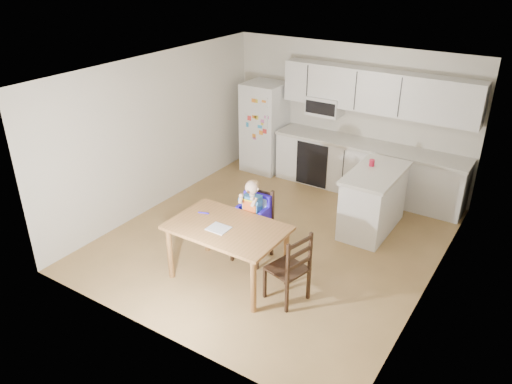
{
  "coord_description": "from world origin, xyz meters",
  "views": [
    {
      "loc": [
        3.24,
        -5.57,
        3.94
      ],
      "look_at": [
        0.03,
        -0.61,
        1.03
      ],
      "focal_mm": 35.0,
      "sensor_mm": 36.0,
      "label": 1
    }
  ],
  "objects_px": {
    "dining_table": "(227,234)",
    "chair_side": "(293,265)",
    "kitchen_island": "(373,200)",
    "chair_booster": "(254,211)",
    "refrigerator": "(265,127)",
    "red_cup": "(372,163)"
  },
  "relations": [
    {
      "from": "refrigerator",
      "to": "kitchen_island",
      "type": "height_order",
      "value": "refrigerator"
    },
    {
      "from": "chair_side",
      "to": "dining_table",
      "type": "bearing_deg",
      "value": -73.68
    },
    {
      "from": "refrigerator",
      "to": "chair_side",
      "type": "xyz_separation_m",
      "value": [
        2.48,
        -3.33,
        -0.31
      ]
    },
    {
      "from": "refrigerator",
      "to": "red_cup",
      "type": "distance_m",
      "value": 2.68
    },
    {
      "from": "dining_table",
      "to": "chair_side",
      "type": "bearing_deg",
      "value": 1.57
    },
    {
      "from": "kitchen_island",
      "to": "red_cup",
      "type": "relative_size",
      "value": 13.06
    },
    {
      "from": "red_cup",
      "to": "refrigerator",
      "type": "bearing_deg",
      "value": 159.17
    },
    {
      "from": "red_cup",
      "to": "chair_booster",
      "type": "relative_size",
      "value": 0.08
    },
    {
      "from": "chair_booster",
      "to": "dining_table",
      "type": "bearing_deg",
      "value": -91.84
    },
    {
      "from": "red_cup",
      "to": "dining_table",
      "type": "bearing_deg",
      "value": -111.7
    },
    {
      "from": "red_cup",
      "to": "kitchen_island",
      "type": "bearing_deg",
      "value": -48.5
    },
    {
      "from": "chair_side",
      "to": "chair_booster",
      "type": "bearing_deg",
      "value": -107.44
    },
    {
      "from": "red_cup",
      "to": "chair_booster",
      "type": "xyz_separation_m",
      "value": [
        -0.96,
        -1.79,
        -0.3
      ]
    },
    {
      "from": "refrigerator",
      "to": "kitchen_island",
      "type": "bearing_deg",
      "value": -22.78
    },
    {
      "from": "red_cup",
      "to": "chair_side",
      "type": "relative_size",
      "value": 0.11
    },
    {
      "from": "kitchen_island",
      "to": "chair_booster",
      "type": "relative_size",
      "value": 1.1
    },
    {
      "from": "red_cup",
      "to": "dining_table",
      "type": "distance_m",
      "value": 2.61
    },
    {
      "from": "chair_side",
      "to": "refrigerator",
      "type": "bearing_deg",
      "value": -128.6
    },
    {
      "from": "dining_table",
      "to": "chair_side",
      "type": "relative_size",
      "value": 1.54
    },
    {
      "from": "red_cup",
      "to": "chair_side",
      "type": "xyz_separation_m",
      "value": [
        -0.02,
        -2.38,
        -0.48
      ]
    },
    {
      "from": "dining_table",
      "to": "chair_booster",
      "type": "distance_m",
      "value": 0.62
    },
    {
      "from": "dining_table",
      "to": "refrigerator",
      "type": "bearing_deg",
      "value": 114.6
    }
  ]
}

